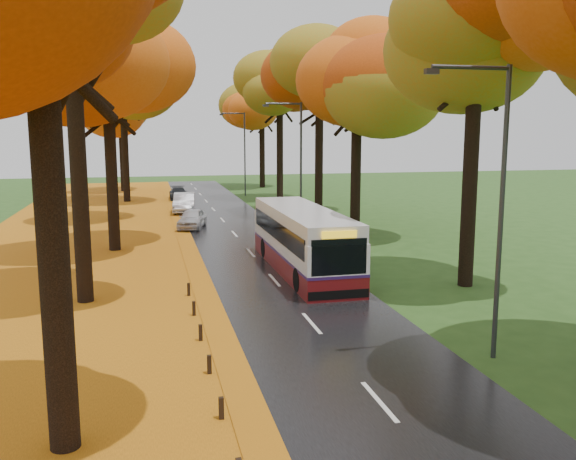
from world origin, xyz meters
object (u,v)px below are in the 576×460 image
object	(u,v)px
streetlamp_far	(242,147)
car_dark	(178,193)
streetlamp_mid	(297,157)
car_white	(192,218)
streetlamp_near	(494,191)
car_silver	(184,203)
bus	(303,239)

from	to	relation	value
streetlamp_far	car_dark	distance (m)	7.78
streetlamp_mid	streetlamp_far	world-z (taller)	same
car_white	car_dark	bearing A→B (deg)	105.50
streetlamp_near	streetlamp_mid	size ratio (longest dim) A/B	1.00
streetlamp_far	car_silver	distance (m)	13.39
streetlamp_near	car_white	world-z (taller)	streetlamp_near
streetlamp_near	car_silver	world-z (taller)	streetlamp_near
streetlamp_mid	car_dark	world-z (taller)	streetlamp_mid
car_white	bus	bearing A→B (deg)	-57.96
streetlamp_near	car_dark	bearing A→B (deg)	98.53
streetlamp_mid	car_silver	bearing A→B (deg)	120.10
car_silver	car_dark	world-z (taller)	car_silver
car_silver	car_dark	bearing A→B (deg)	96.16
streetlamp_mid	car_silver	world-z (taller)	streetlamp_mid
car_silver	streetlamp_near	bearing A→B (deg)	-72.99
streetlamp_far	streetlamp_mid	bearing A→B (deg)	-90.00
bus	car_dark	bearing A→B (deg)	97.07
car_white	car_silver	bearing A→B (deg)	105.50
streetlamp_mid	car_white	distance (m)	8.00
streetlamp_far	car_white	distance (m)	20.58
streetlamp_mid	bus	size ratio (longest dim) A/B	0.75
streetlamp_near	streetlamp_mid	xyz separation A→B (m)	(0.00, 22.00, 0.00)
car_dark	car_white	bearing A→B (deg)	-89.25
streetlamp_far	car_dark	size ratio (longest dim) A/B	2.08
streetlamp_mid	bus	bearing A→B (deg)	-102.52
car_white	car_dark	world-z (taller)	car_white
streetlamp_far	car_white	bearing A→B (deg)	-108.19
bus	car_silver	bearing A→B (deg)	100.18
streetlamp_far	car_dark	bearing A→B (deg)	-162.36
streetlamp_near	streetlamp_far	distance (m)	44.00
bus	streetlamp_far	bearing A→B (deg)	85.57
streetlamp_near	bus	size ratio (longest dim) A/B	0.75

